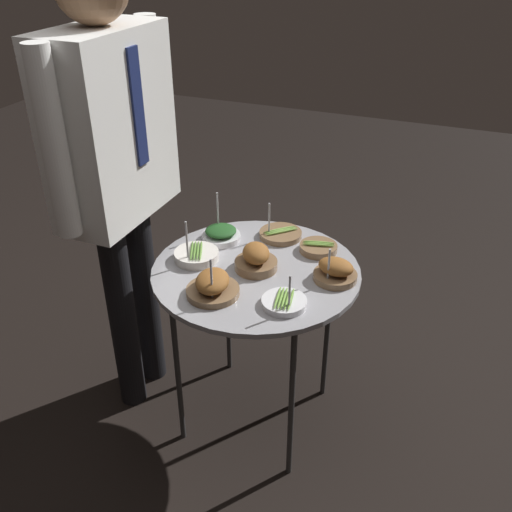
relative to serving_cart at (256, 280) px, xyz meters
The scene contains 11 objects.
ground_plane 0.63m from the serving_cart, ahead, with size 8.00×8.00×0.00m, color black.
serving_cart is the anchor object (origin of this frame).
bowl_asparagus_back_right 0.23m from the serving_cart, 135.52° to the right, with size 0.14×0.14×0.13m.
bowl_roast_back_left 0.08m from the serving_cart, behind, with size 0.15×0.14×0.09m.
bowl_asparagus_front_left 0.25m from the serving_cart, ahead, with size 0.16×0.16×0.14m.
bowl_spinach_front_right 0.25m from the serving_cart, 54.89° to the left, with size 0.14×0.14×0.17m.
bowl_roast_mid_left 0.22m from the serving_cart, 160.30° to the left, with size 0.17×0.17×0.16m.
bowl_asparagus_near_rim 0.26m from the serving_cart, 39.76° to the right, with size 0.13×0.13×0.03m.
bowl_asparagus_mid_right 0.22m from the serving_cart, 95.75° to the left, with size 0.15×0.15×0.16m.
bowl_roast_far_rim 0.28m from the serving_cart, 81.90° to the right, with size 0.14×0.14×0.13m.
waiter_figure 0.64m from the serving_cart, 92.93° to the left, with size 0.61×0.23×1.64m.
Camera 1 is at (-1.50, -0.61, 1.70)m, focal length 40.00 mm.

